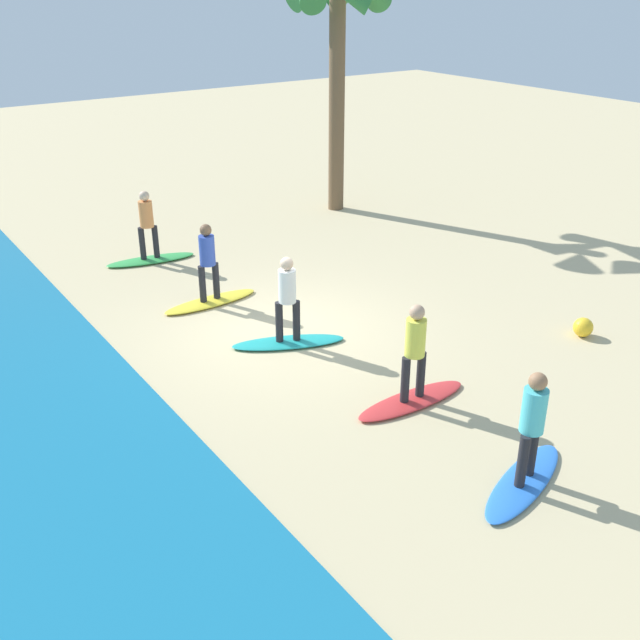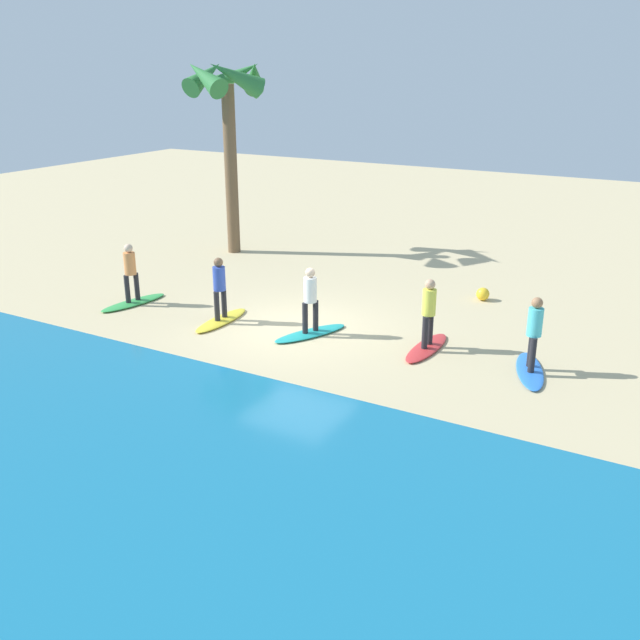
# 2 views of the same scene
# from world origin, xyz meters

# --- Properties ---
(ground_plane) EXTENTS (60.00, 60.00, 0.00)m
(ground_plane) POSITION_xyz_m (0.00, 0.00, 0.00)
(ground_plane) COLOR #CCB789
(surfboard_blue) EXTENTS (1.20, 2.17, 0.09)m
(surfboard_blue) POSITION_xyz_m (-5.83, -0.14, 0.04)
(surfboard_blue) COLOR blue
(surfboard_blue) RESTS_ON ground
(surfer_blue) EXTENTS (0.32, 0.44, 1.64)m
(surfer_blue) POSITION_xyz_m (-5.83, -0.14, 1.04)
(surfer_blue) COLOR #232328
(surfer_blue) RESTS_ON surfboard_blue
(surfboard_red) EXTENTS (0.59, 2.11, 0.09)m
(surfboard_red) POSITION_xyz_m (-3.38, -0.29, 0.04)
(surfboard_red) COLOR red
(surfboard_red) RESTS_ON ground
(surfer_red) EXTENTS (0.32, 0.46, 1.64)m
(surfer_red) POSITION_xyz_m (-3.38, -0.29, 1.04)
(surfer_red) COLOR #232328
(surfer_red) RESTS_ON surfboard_red
(surfboard_teal) EXTENTS (1.37, 2.15, 0.09)m
(surfboard_teal) POSITION_xyz_m (-0.51, 0.24, 0.04)
(surfboard_teal) COLOR teal
(surfboard_teal) RESTS_ON ground
(surfer_teal) EXTENTS (0.32, 0.43, 1.64)m
(surfer_teal) POSITION_xyz_m (-0.51, 0.24, 1.04)
(surfer_teal) COLOR #232328
(surfer_teal) RESTS_ON surfboard_teal
(surfboard_yellow) EXTENTS (0.63, 2.12, 0.09)m
(surfboard_yellow) POSITION_xyz_m (2.00, 0.56, 0.04)
(surfboard_yellow) COLOR yellow
(surfboard_yellow) RESTS_ON ground
(surfer_yellow) EXTENTS (0.32, 0.46, 1.64)m
(surfer_yellow) POSITION_xyz_m (2.00, 0.56, 1.04)
(surfer_yellow) COLOR #232328
(surfer_yellow) RESTS_ON surfboard_yellow
(surfboard_green) EXTENTS (0.92, 2.17, 0.09)m
(surfboard_green) POSITION_xyz_m (5.03, 0.60, 0.04)
(surfboard_green) COLOR green
(surfboard_green) RESTS_ON ground
(surfer_green) EXTENTS (0.32, 0.46, 1.64)m
(surfer_green) POSITION_xyz_m (5.03, 0.60, 1.04)
(surfer_green) COLOR #232328
(surfer_green) RESTS_ON surfboard_green
(palm_tree) EXTENTS (2.88, 3.03, 6.68)m
(palm_tree) POSITION_xyz_m (6.05, -5.60, 5.36)
(palm_tree) COLOR brown
(palm_tree) RESTS_ON ground
(beach_ball) EXTENTS (0.37, 0.37, 0.37)m
(beach_ball) POSITION_xyz_m (-3.41, -4.55, 0.19)
(beach_ball) COLOR yellow
(beach_ball) RESTS_ON ground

